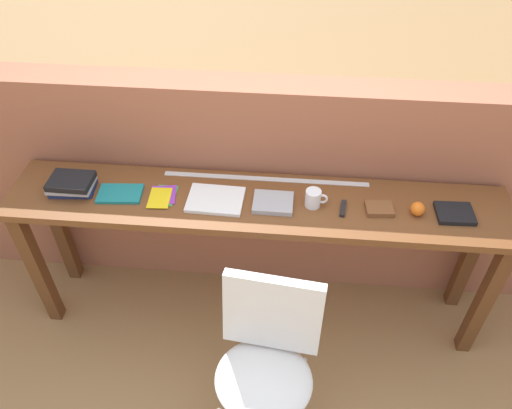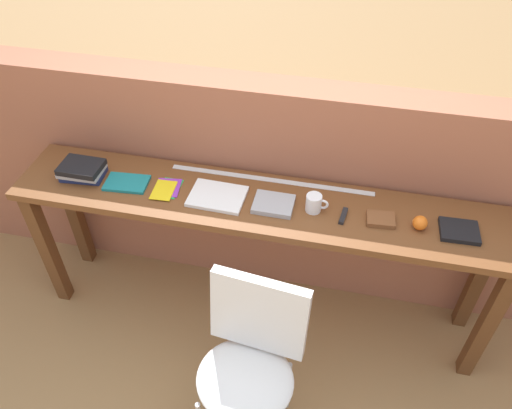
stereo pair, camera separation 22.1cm
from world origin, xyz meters
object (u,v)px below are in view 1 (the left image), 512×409
object	(u,v)px
magazine_cycling	(120,194)
pamphlet_pile_colourful	(163,196)
leather_journal_brown	(379,209)
chair_white_moulded	(267,357)
book_stack_leftmost	(72,184)
mug	(314,198)
multitool_folded	(343,208)
book_open_centre	(216,200)
sports_ball_small	(418,209)
book_repair_rightmost	(455,213)

from	to	relation	value
magazine_cycling	pamphlet_pile_colourful	xyz separation A→B (m)	(0.21, 0.01, -0.00)
pamphlet_pile_colourful	leather_journal_brown	world-z (taller)	leather_journal_brown
chair_white_moulded	pamphlet_pile_colourful	xyz separation A→B (m)	(-0.57, 0.63, 0.36)
book_stack_leftmost	mug	distance (m)	1.20
multitool_folded	leather_journal_brown	xyz separation A→B (m)	(0.17, 0.01, 0.00)
book_open_centre	book_stack_leftmost	bearing A→B (deg)	-178.98
chair_white_moulded	mug	world-z (taller)	mug
chair_white_moulded	book_stack_leftmost	xyz separation A→B (m)	(-1.03, 0.63, 0.40)
pamphlet_pile_colourful	sports_ball_small	xyz separation A→B (m)	(1.24, -0.01, 0.03)
chair_white_moulded	book_stack_leftmost	bearing A→B (deg)	148.37
magazine_cycling	chair_white_moulded	bearing A→B (deg)	-42.95
pamphlet_pile_colourful	sports_ball_small	size ratio (longest dim) A/B	2.69
magazine_cycling	book_open_centre	world-z (taller)	book_open_centre
pamphlet_pile_colourful	multitool_folded	distance (m)	0.89
book_stack_leftmost	book_repair_rightmost	bearing A→B (deg)	-0.28
magazine_cycling	sports_ball_small	world-z (taller)	sports_ball_small
book_stack_leftmost	pamphlet_pile_colourful	xyz separation A→B (m)	(0.46, -0.00, -0.04)
pamphlet_pile_colourful	mug	xyz separation A→B (m)	(0.74, 0.00, 0.04)
chair_white_moulded	magazine_cycling	world-z (taller)	magazine_cycling
chair_white_moulded	multitool_folded	xyz separation A→B (m)	(0.32, 0.61, 0.36)
book_stack_leftmost	mug	world-z (taller)	mug
pamphlet_pile_colourful	book_open_centre	xyz separation A→B (m)	(0.27, -0.01, 0.00)
mug	book_repair_rightmost	world-z (taller)	mug
pamphlet_pile_colourful	book_open_centre	distance (m)	0.27
chair_white_moulded	multitool_folded	distance (m)	0.78
book_stack_leftmost	pamphlet_pile_colourful	distance (m)	0.46
book_open_centre	multitool_folded	size ratio (longest dim) A/B	2.48
leather_journal_brown	book_repair_rightmost	distance (m)	0.35
leather_journal_brown	book_repair_rightmost	xyz separation A→B (m)	(0.35, -0.00, -0.00)
mug	chair_white_moulded	bearing A→B (deg)	-105.39
multitool_folded	pamphlet_pile_colourful	bearing A→B (deg)	179.04
magazine_cycling	multitool_folded	distance (m)	1.10
multitool_folded	mug	bearing A→B (deg)	172.48
pamphlet_pile_colourful	mug	size ratio (longest dim) A/B	1.67
pamphlet_pile_colourful	book_stack_leftmost	bearing A→B (deg)	179.60
chair_white_moulded	magazine_cycling	size ratio (longest dim) A/B	4.12
mug	book_open_centre	bearing A→B (deg)	-178.56
pamphlet_pile_colourful	book_open_centre	world-z (taller)	book_open_centre
book_stack_leftmost	multitool_folded	bearing A→B (deg)	-0.77
mug	multitool_folded	size ratio (longest dim) A/B	1.00
chair_white_moulded	sports_ball_small	distance (m)	0.99
book_open_centre	sports_ball_small	world-z (taller)	sports_ball_small
book_open_centre	leather_journal_brown	distance (m)	0.80
magazine_cycling	mug	distance (m)	0.96
book_open_centre	mug	xyz separation A→B (m)	(0.48, 0.01, 0.04)
magazine_cycling	mug	size ratio (longest dim) A/B	1.97
pamphlet_pile_colourful	magazine_cycling	bearing A→B (deg)	-178.57
book_repair_rightmost	leather_journal_brown	bearing A→B (deg)	178.24
book_stack_leftmost	sports_ball_small	distance (m)	1.69
pamphlet_pile_colourful	mug	distance (m)	0.75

